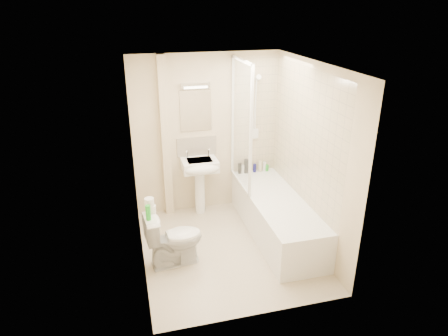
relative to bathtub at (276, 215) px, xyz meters
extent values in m
plane|color=beige|center=(-0.75, -0.20, -0.29)|extent=(2.50, 2.50, 0.00)
cube|color=beige|center=(-0.75, 1.05, 0.91)|extent=(2.20, 0.02, 2.40)
cube|color=beige|center=(-1.85, -0.20, 0.91)|extent=(0.02, 2.50, 2.40)
cube|color=beige|center=(0.35, -0.20, 0.91)|extent=(0.02, 2.50, 2.40)
cube|color=white|center=(-0.75, -0.20, 2.11)|extent=(2.20, 2.50, 0.02)
cube|color=beige|center=(0.00, 1.04, 1.14)|extent=(0.70, 0.01, 1.75)
cube|color=beige|center=(0.34, 0.00, 1.14)|extent=(0.01, 2.10, 1.75)
cube|color=beige|center=(-1.37, 0.99, 0.91)|extent=(0.12, 0.12, 2.40)
cube|color=beige|center=(-0.90, 1.04, 0.74)|extent=(0.60, 0.02, 0.30)
cube|color=white|center=(-0.90, 1.04, 1.29)|extent=(0.46, 0.01, 0.60)
cube|color=silver|center=(-0.90, 1.02, 1.66)|extent=(0.42, 0.07, 0.07)
cube|color=white|center=(0.00, 0.00, -0.01)|extent=(0.70, 2.10, 0.55)
cube|color=white|center=(0.00, 0.00, 0.21)|extent=(0.56, 1.96, 0.05)
cube|color=white|center=(-0.35, 0.60, 1.16)|extent=(0.01, 0.90, 1.80)
cube|color=white|center=(-0.35, 1.03, 1.16)|extent=(0.04, 0.04, 1.80)
cube|color=white|center=(-0.35, 0.15, 1.16)|extent=(0.04, 0.04, 1.80)
cube|color=white|center=(-0.35, 0.60, 2.04)|extent=(0.04, 0.90, 0.04)
cube|color=white|center=(-0.35, 0.60, 0.28)|extent=(0.04, 0.90, 0.03)
cylinder|color=white|center=(0.00, 1.02, 1.26)|extent=(0.02, 0.02, 0.90)
cylinder|color=white|center=(0.00, 1.02, 0.81)|extent=(0.05, 0.05, 0.02)
cylinder|color=white|center=(0.00, 1.02, 1.71)|extent=(0.05, 0.05, 0.02)
cylinder|color=white|center=(0.00, 0.95, 1.74)|extent=(0.08, 0.11, 0.11)
cube|color=white|center=(0.00, 1.01, 0.88)|extent=(0.10, 0.05, 0.14)
cylinder|color=white|center=(-0.02, 0.99, 1.31)|extent=(0.01, 0.13, 0.84)
cylinder|color=white|center=(-0.90, 0.88, 0.06)|extent=(0.15, 0.15, 0.70)
cube|color=white|center=(-0.90, 0.85, 0.52)|extent=(0.52, 0.40, 0.16)
ellipsoid|color=white|center=(-0.90, 0.68, 0.52)|extent=(0.52, 0.22, 0.16)
cube|color=silver|center=(-0.90, 0.85, 0.58)|extent=(0.36, 0.26, 0.04)
cylinder|color=white|center=(-1.08, 0.96, 0.65)|extent=(0.03, 0.03, 0.10)
cylinder|color=white|center=(-0.73, 0.96, 0.65)|extent=(0.03, 0.03, 0.10)
sphere|color=white|center=(-1.08, 0.96, 0.70)|extent=(0.04, 0.04, 0.04)
sphere|color=white|center=(-0.73, 0.96, 0.70)|extent=(0.04, 0.04, 0.04)
cylinder|color=black|center=(-0.24, 0.96, 0.35)|extent=(0.06, 0.06, 0.17)
cylinder|color=silver|center=(-0.20, 0.96, 0.33)|extent=(0.05, 0.05, 0.13)
cylinder|color=black|center=(-0.14, 0.96, 0.37)|extent=(0.07, 0.07, 0.22)
cylinder|color=navy|center=(0.00, 0.96, 0.33)|extent=(0.05, 0.05, 0.13)
cylinder|color=beige|center=(0.09, 0.96, 0.35)|extent=(0.06, 0.06, 0.17)
cylinder|color=white|center=(0.16, 0.96, 0.33)|extent=(0.05, 0.05, 0.15)
cylinder|color=green|center=(0.20, 0.96, 0.31)|extent=(0.07, 0.07, 0.10)
imported|color=white|center=(-1.47, -0.33, 0.06)|extent=(0.54, 0.77, 0.71)
cylinder|color=white|center=(-1.72, -0.24, 0.46)|extent=(0.11, 0.11, 0.09)
cylinder|color=white|center=(-1.73, -0.25, 0.56)|extent=(0.11, 0.11, 0.10)
cylinder|color=green|center=(-1.76, -0.41, 0.51)|extent=(0.06, 0.06, 0.19)
camera|label=1|loc=(-1.92, -4.53, 2.76)|focal=32.00mm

